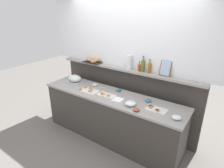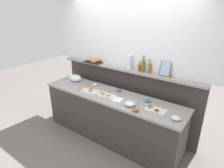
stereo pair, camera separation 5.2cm
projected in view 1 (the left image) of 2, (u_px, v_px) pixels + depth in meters
ground_plane at (126, 122)px, 4.09m from camera, size 12.00×12.00×0.00m
buffet_counter at (110, 116)px, 3.47m from camera, size 2.67×0.66×0.89m
back_ledge_unit at (125, 96)px, 3.77m from camera, size 2.92×0.22×1.27m
upper_wall_panel at (127, 31)px, 3.31m from camera, size 3.52×0.08×1.33m
sandwich_platter_side at (89, 90)px, 3.46m from camera, size 0.37×0.21×0.04m
sandwich_platter_rear at (155, 109)px, 2.81m from camera, size 0.31×0.19×0.04m
sandwich_platter_front at (106, 95)px, 3.27m from camera, size 0.32×0.16×0.04m
serving_cloche at (75, 79)px, 3.85m from camera, size 0.34×0.24×0.17m
glass_bowl_large at (131, 103)px, 2.93m from camera, size 0.18×0.18×0.07m
glass_bowl_medium at (177, 117)px, 2.57m from camera, size 0.13×0.13×0.05m
condiment_bowl_dark at (148, 100)px, 3.05m from camera, size 0.10×0.10×0.04m
condiment_bowl_teal at (118, 90)px, 3.45m from camera, size 0.10×0.10×0.04m
condiment_bowl_cream at (136, 110)px, 2.77m from camera, size 0.10×0.10×0.04m
condiment_bowl_red at (95, 85)px, 3.69m from camera, size 0.11×0.11×0.04m
serving_tongs at (103, 87)px, 3.60m from camera, size 0.19×0.08×0.01m
napkin_stack at (118, 100)px, 3.10m from camera, size 0.19×0.19×0.02m
olive_oil_bottle at (143, 65)px, 3.26m from camera, size 0.06×0.06×0.28m
vinegar_bottle_amber at (149, 67)px, 3.20m from camera, size 0.06×0.06×0.24m
hot_sauce_bottle at (139, 67)px, 3.30m from camera, size 0.04×0.04×0.18m
bread_basket at (94, 61)px, 3.86m from camera, size 0.40×0.28×0.08m
framed_picture at (166, 67)px, 3.05m from camera, size 0.18×0.08×0.28m
water_carafe at (129, 62)px, 3.38m from camera, size 0.09×0.09×0.27m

